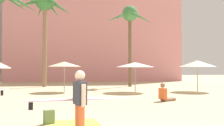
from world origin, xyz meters
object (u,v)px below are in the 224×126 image
Objects in this scene: palm_tree_far_left at (45,6)px; person_mid_left at (165,95)px; cafe_umbrella_0 at (64,64)px; cafe_umbrella_2 at (135,65)px; backpack at (49,117)px; cafe_umbrella_3 at (197,64)px; person_far_left at (80,101)px; beach_towel at (72,123)px; palm_tree_right at (130,19)px.

palm_tree_far_left is 15.48m from person_mid_left.
cafe_umbrella_0 is 0.87× the size of cafe_umbrella_2.
cafe_umbrella_0 reaches higher than backpack.
cafe_umbrella_3 reaches higher than person_mid_left.
person_far_left is (-4.09, -11.47, -1.06)m from cafe_umbrella_2.
backpack reaches higher than beach_towel.
palm_tree_far_left is at bearing 95.39° from person_mid_left.
beach_towel is (-5.14, -15.41, -6.30)m from palm_tree_right.
backpack is (-0.68, 0.00, 0.19)m from beach_towel.
beach_towel is (-8.92, -9.66, -2.02)m from cafe_umbrella_3.
palm_tree_right reaches higher than backpack.
cafe_umbrella_2 is at bearing 66.61° from person_mid_left.
palm_tree_right is 7.71× the size of person_mid_left.
palm_tree_right is 8.63m from cafe_umbrella_0.
palm_tree_far_left is 8.03m from cafe_umbrella_0.
cafe_umbrella_0 is at bearing -26.21° from backpack.
cafe_umbrella_0 is 8.25m from person_mid_left.
cafe_umbrella_0 is 1.52× the size of beach_towel.
cafe_umbrella_0 is at bearing 169.71° from cafe_umbrella_2.
person_mid_left is 7.70m from person_far_left.
palm_tree_right is 3.15× the size of cafe_umbrella_0.
cafe_umbrella_2 is 6.58× the size of backpack.
person_mid_left is at bearing 36.81° from person_far_left.
cafe_umbrella_0 is 5.74× the size of backpack.
beach_towel is at bearing -108.44° from palm_tree_right.
beach_towel is (-4.30, -9.83, -1.94)m from cafe_umbrella_2.
backpack is at bearing -110.67° from palm_tree_right.
cafe_umbrella_2 is (-0.84, -5.58, -4.36)m from palm_tree_right.
palm_tree_far_left reaches higher than cafe_umbrella_0.
cafe_umbrella_2 is (7.03, -6.43, -5.51)m from palm_tree_far_left.
palm_tree_far_left is at bearing 150.47° from cafe_umbrella_3.
palm_tree_far_left is 3.71× the size of cafe_umbrella_0.
person_far_left is (-4.41, -6.29, 0.56)m from person_mid_left.
cafe_umbrella_2 is 1.05× the size of cafe_umbrella_3.
cafe_umbrella_0 is 5.07m from cafe_umbrella_2.
cafe_umbrella_2 is at bearing -10.29° from cafe_umbrella_0.
backpack is (2.05, -16.25, -7.25)m from palm_tree_far_left.
palm_tree_far_left is 3.24× the size of cafe_umbrella_2.
backpack is at bearing -89.89° from cafe_umbrella_0.
cafe_umbrella_0 is 12.46m from person_far_left.
palm_tree_far_left is 11.00m from cafe_umbrella_2.
palm_tree_far_left is at bearing -19.11° from backpack.
cafe_umbrella_2 is 0.96× the size of person_far_left.
palm_tree_far_left reaches higher than beach_towel.
cafe_umbrella_3 is (4.62, -0.17, 0.08)m from cafe_umbrella_2.
cafe_umbrella_0 is 0.84× the size of person_far_left.
cafe_umbrella_3 is 14.31m from person_far_left.
palm_tree_far_left reaches higher than cafe_umbrella_3.
backpack is (0.02, -10.73, -1.79)m from cafe_umbrella_0.
person_far_left is (2.94, -17.90, -6.57)m from palm_tree_far_left.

